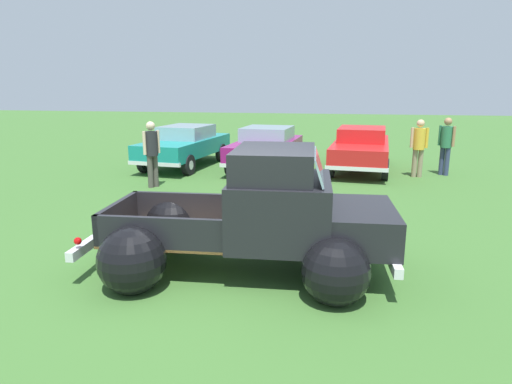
{
  "coord_description": "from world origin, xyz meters",
  "views": [
    {
      "loc": [
        1.45,
        -6.4,
        2.81
      ],
      "look_at": [
        0.0,
        1.5,
        0.89
      ],
      "focal_mm": 31.39,
      "sensor_mm": 36.0,
      "label": 1
    }
  ],
  "objects_px": {
    "show_car_0": "(185,144)",
    "spectator_1": "(419,144)",
    "vintage_pickup_truck": "(264,224)",
    "spectator_2": "(446,142)",
    "spectator_0": "(152,150)",
    "show_car_2": "(361,147)",
    "show_car_1": "(266,146)"
  },
  "relations": [
    {
      "from": "show_car_2",
      "to": "spectator_1",
      "type": "bearing_deg",
      "value": 67.28
    },
    {
      "from": "show_car_1",
      "to": "spectator_1",
      "type": "distance_m",
      "value": 4.9
    },
    {
      "from": "vintage_pickup_truck",
      "to": "show_car_2",
      "type": "relative_size",
      "value": 0.99
    },
    {
      "from": "show_car_0",
      "to": "spectator_2",
      "type": "height_order",
      "value": "spectator_2"
    },
    {
      "from": "show_car_1",
      "to": "spectator_2",
      "type": "xyz_separation_m",
      "value": [
        5.76,
        -0.02,
        0.27
      ]
    },
    {
      "from": "show_car_0",
      "to": "show_car_1",
      "type": "xyz_separation_m",
      "value": [
        2.9,
        -0.03,
        -0.0
      ]
    },
    {
      "from": "show_car_0",
      "to": "show_car_2",
      "type": "height_order",
      "value": "same"
    },
    {
      "from": "spectator_2",
      "to": "spectator_1",
      "type": "bearing_deg",
      "value": -25.12
    },
    {
      "from": "vintage_pickup_truck",
      "to": "show_car_1",
      "type": "xyz_separation_m",
      "value": [
        -1.33,
        8.56,
        0.02
      ]
    },
    {
      "from": "show_car_2",
      "to": "spectator_1",
      "type": "xyz_separation_m",
      "value": [
        1.7,
        -0.91,
        0.25
      ]
    },
    {
      "from": "show_car_1",
      "to": "spectator_0",
      "type": "xyz_separation_m",
      "value": [
        -2.7,
        -3.33,
        0.28
      ]
    },
    {
      "from": "vintage_pickup_truck",
      "to": "show_car_0",
      "type": "bearing_deg",
      "value": 113.18
    },
    {
      "from": "spectator_0",
      "to": "spectator_2",
      "type": "bearing_deg",
      "value": -123.78
    },
    {
      "from": "show_car_0",
      "to": "show_car_2",
      "type": "bearing_deg",
      "value": 100.44
    },
    {
      "from": "spectator_1",
      "to": "spectator_2",
      "type": "distance_m",
      "value": 1.02
    },
    {
      "from": "spectator_0",
      "to": "spectator_1",
      "type": "relative_size",
      "value": 1.03
    },
    {
      "from": "spectator_0",
      "to": "vintage_pickup_truck",
      "type": "bearing_deg",
      "value": 162.46
    },
    {
      "from": "vintage_pickup_truck",
      "to": "spectator_0",
      "type": "distance_m",
      "value": 6.61
    },
    {
      "from": "show_car_0",
      "to": "spectator_2",
      "type": "bearing_deg",
      "value": 96.62
    },
    {
      "from": "vintage_pickup_truck",
      "to": "spectator_1",
      "type": "distance_m",
      "value": 8.8
    },
    {
      "from": "spectator_1",
      "to": "show_car_0",
      "type": "bearing_deg",
      "value": 86.67
    },
    {
      "from": "show_car_1",
      "to": "spectator_2",
      "type": "relative_size",
      "value": 2.37
    },
    {
      "from": "show_car_1",
      "to": "spectator_2",
      "type": "height_order",
      "value": "spectator_2"
    },
    {
      "from": "vintage_pickup_truck",
      "to": "show_car_0",
      "type": "height_order",
      "value": "vintage_pickup_truck"
    },
    {
      "from": "show_car_2",
      "to": "spectator_2",
      "type": "height_order",
      "value": "spectator_2"
    },
    {
      "from": "show_car_1",
      "to": "show_car_2",
      "type": "distance_m",
      "value": 3.19
    },
    {
      "from": "show_car_2",
      "to": "spectator_1",
      "type": "height_order",
      "value": "spectator_1"
    },
    {
      "from": "show_car_1",
      "to": "spectator_0",
      "type": "distance_m",
      "value": 4.3
    },
    {
      "from": "vintage_pickup_truck",
      "to": "show_car_1",
      "type": "relative_size",
      "value": 1.09
    },
    {
      "from": "show_car_1",
      "to": "spectator_1",
      "type": "relative_size",
      "value": 2.41
    },
    {
      "from": "show_car_0",
      "to": "spectator_1",
      "type": "relative_size",
      "value": 2.57
    },
    {
      "from": "show_car_0",
      "to": "spectator_1",
      "type": "xyz_separation_m",
      "value": [
        7.77,
        -0.54,
        0.25
      ]
    }
  ]
}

